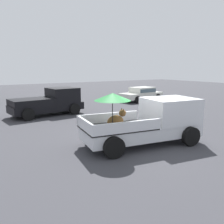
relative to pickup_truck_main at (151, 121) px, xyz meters
The scene contains 4 objects.
ground_plane 1.06m from the pickup_truck_main, 168.49° to the left, with size 80.00×80.00×0.00m, color #38383D.
pickup_truck_main is the anchor object (origin of this frame).
pickup_truck_red 8.64m from the pickup_truck_main, 100.44° to the left, with size 4.94×2.51×1.80m.
parked_sedan_near 13.19m from the pickup_truck_main, 52.11° to the left, with size 4.45×2.29×1.33m.
Camera 1 is at (-6.38, -7.62, 3.23)m, focal length 38.79 mm.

